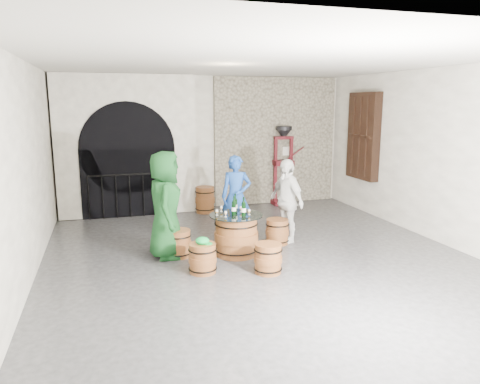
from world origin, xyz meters
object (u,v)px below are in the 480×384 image
object	(u,v)px
barrel_stool_near_right	(268,259)
wine_bottle_center	(244,208)
barrel_table	(236,235)
person_green	(165,205)
person_white	(286,201)
barrel_stool_right	(277,232)
barrel_stool_near_left	(203,258)
wine_bottle_left	(234,207)
wine_bottle_right	(235,205)
corking_press	(283,159)
barrel_stool_left	(179,243)
person_blue	(236,196)
side_barrel	(205,200)
barrel_stool_far	(236,226)

from	to	relation	value
barrel_stool_near_right	wine_bottle_center	world-z (taller)	wine_bottle_center
barrel_table	person_green	distance (m)	1.30
barrel_stool_near_right	person_white	distance (m)	1.76
barrel_stool_right	wine_bottle_center	size ratio (longest dim) A/B	1.42
barrel_stool_near_left	barrel_table	bearing A→B (deg)	42.11
wine_bottle_left	wine_bottle_right	distance (m)	0.21
wine_bottle_right	person_white	bearing A→B (deg)	14.79
barrel_stool_right	corking_press	world-z (taller)	corking_press
barrel_stool_left	wine_bottle_right	distance (m)	1.17
wine_bottle_left	wine_bottle_right	world-z (taller)	same
person_blue	person_green	bearing A→B (deg)	-136.02
person_white	side_barrel	bearing A→B (deg)	-174.23
barrel_table	barrel_stool_near_right	size ratio (longest dim) A/B	1.98
barrel_stool_left	person_green	world-z (taller)	person_green
person_green	wine_bottle_left	distance (m)	1.14
person_blue	corking_press	world-z (taller)	corking_press
barrel_stool_left	person_white	size ratio (longest dim) A/B	0.30
person_blue	side_barrel	distance (m)	2.14
barrel_stool_far	barrel_stool_right	distance (m)	0.84
barrel_stool_far	person_blue	distance (m)	0.58
barrel_table	wine_bottle_left	xyz separation A→B (m)	(-0.04, -0.00, 0.49)
barrel_stool_right	wine_bottle_left	world-z (taller)	wine_bottle_left
person_white	barrel_table	bearing A→B (deg)	-80.93
person_white	side_barrel	distance (m)	2.88
barrel_stool_left	barrel_stool_near_left	distance (m)	0.88
barrel_stool_right	barrel_stool_near_right	bearing A→B (deg)	-116.68
wine_bottle_right	corking_press	xyz separation A→B (m)	(2.22, 3.28, 0.32)
wine_bottle_center	corking_press	world-z (taller)	corking_press
barrel_stool_right	barrel_stool_near_left	distance (m)	1.93
wine_bottle_right	corking_press	bearing A→B (deg)	55.97
barrel_stool_left	wine_bottle_left	distance (m)	1.12
barrel_stool_near_left	wine_bottle_center	world-z (taller)	wine_bottle_center
wine_bottle_left	person_white	bearing A→B (deg)	22.50
corking_press	barrel_stool_near_left	bearing A→B (deg)	-124.62
barrel_table	wine_bottle_left	size ratio (longest dim) A/B	2.80
wine_bottle_center	corking_press	size ratio (longest dim) A/B	0.16
wine_bottle_right	barrel_stool_near_right	bearing A→B (deg)	-80.52
barrel_stool_near_right	corking_press	bearing A→B (deg)	65.40
barrel_stool_near_left	wine_bottle_right	xyz separation A→B (m)	(0.77, 0.85, 0.61)
person_green	person_white	size ratio (longest dim) A/B	1.15
barrel_stool_right	wine_bottle_center	world-z (taller)	wine_bottle_center
barrel_stool_left	person_white	bearing A→B (deg)	7.72
wine_bottle_left	side_barrel	bearing A→B (deg)	86.61
wine_bottle_right	side_barrel	xyz separation A→B (m)	(0.11, 2.95, -0.53)
barrel_table	barrel_stool_near_left	bearing A→B (deg)	-137.89
wine_bottle_center	person_white	bearing A→B (deg)	30.28
barrel_stool_far	barrel_stool_right	bearing A→B (deg)	-41.51
barrel_table	side_barrel	world-z (taller)	barrel_table
barrel_stool_right	barrel_stool_near_left	world-z (taller)	same
barrel_stool_right	person_blue	bearing A→B (deg)	131.28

